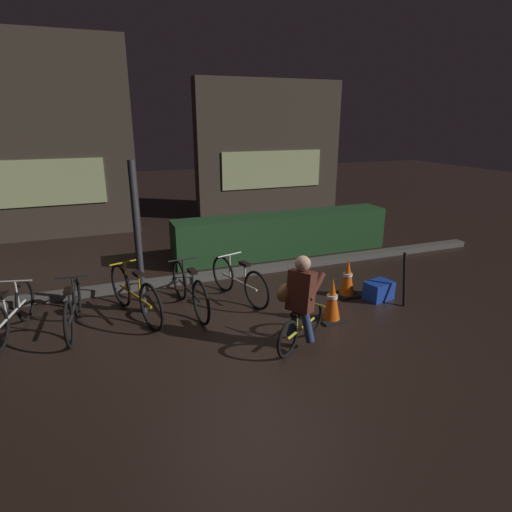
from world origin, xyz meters
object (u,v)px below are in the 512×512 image
street_post (138,240)px  parked_bike_right_mid (239,281)px  parked_bike_leftmost (12,313)px  parked_bike_center_right (190,290)px  parked_bike_center_left (135,295)px  traffic_cone_near (332,300)px  blue_crate (379,290)px  traffic_cone_far (347,278)px  parked_bike_left_mid (73,309)px  cyclist (299,301)px  closed_umbrella (404,279)px

street_post → parked_bike_right_mid: size_ratio=1.52×
parked_bike_leftmost → parked_bike_center_right: size_ratio=0.89×
parked_bike_center_left → traffic_cone_near: bearing=-131.5°
blue_crate → traffic_cone_far: bearing=143.5°
parked_bike_center_right → street_post: bearing=65.7°
parked_bike_left_mid → cyclist: 3.16m
parked_bike_right_mid → traffic_cone_near: (1.03, -1.21, -0.01)m
parked_bike_leftmost → parked_bike_center_right: parked_bike_center_right is taller
blue_crate → closed_umbrella: (0.29, -0.25, 0.25)m
street_post → parked_bike_center_right: 1.08m
parked_bike_center_left → cyclist: bearing=-148.8°
traffic_cone_far → cyclist: bearing=-141.8°
street_post → closed_umbrella: street_post is taller
parked_bike_center_right → parked_bike_leftmost: bearing=80.5°
street_post → parked_bike_left_mid: size_ratio=1.48×
parked_bike_center_left → traffic_cone_near: (2.68, -1.15, -0.04)m
parked_bike_center_right → traffic_cone_near: size_ratio=2.51×
parked_bike_left_mid → blue_crate: 4.73m
traffic_cone_far → closed_umbrella: (0.70, -0.56, 0.09)m
closed_umbrella → parked_bike_center_right: bearing=102.1°
parked_bike_left_mid → parked_bike_right_mid: parked_bike_right_mid is taller
closed_umbrella → street_post: bearing=101.7°
traffic_cone_near → cyclist: bearing=-148.8°
parked_bike_leftmost → blue_crate: 5.52m
traffic_cone_far → parked_bike_leftmost: bearing=174.2°
parked_bike_leftmost → traffic_cone_far: size_ratio=2.28×
street_post → parked_bike_center_right: street_post is taller
blue_crate → parked_bike_right_mid: bearing=159.6°
parked_bike_center_right → closed_umbrella: size_ratio=1.96×
parked_bike_right_mid → blue_crate: size_ratio=3.45×
parked_bike_leftmost → blue_crate: parked_bike_leftmost is taller
parked_bike_center_right → parked_bike_right_mid: parked_bike_center_right is taller
parked_bike_left_mid → closed_umbrella: closed_umbrella is taller
street_post → parked_bike_right_mid: bearing=-3.5°
traffic_cone_far → closed_umbrella: 0.90m
street_post → closed_umbrella: size_ratio=2.72×
traffic_cone_near → traffic_cone_far: (0.72, 0.71, -0.00)m
parked_bike_left_mid → traffic_cone_far: 4.27m
parked_bike_left_mid → street_post: bearing=-70.1°
parked_bike_center_left → traffic_cone_far: bearing=-115.7°
parked_bike_leftmost → traffic_cone_far: parked_bike_leftmost is taller
parked_bike_center_right → closed_umbrella: 3.43m
cyclist → closed_umbrella: size_ratio=1.47×
parked_bike_center_right → closed_umbrella: bearing=-112.0°
parked_bike_right_mid → traffic_cone_far: size_ratio=2.32×
traffic_cone_near → blue_crate: bearing=19.4°
traffic_cone_near → cyclist: cyclist is taller
parked_bike_left_mid → closed_umbrella: size_ratio=1.84×
parked_bike_center_left → blue_crate: (3.82, -0.75, -0.22)m
parked_bike_center_left → closed_umbrella: (4.11, -1.00, 0.04)m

